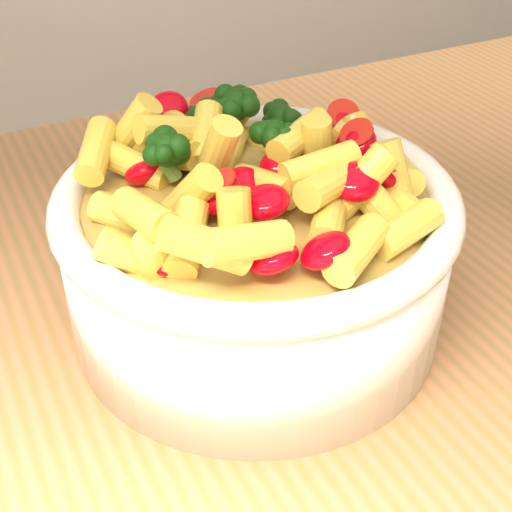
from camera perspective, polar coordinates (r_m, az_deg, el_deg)
name	(u,v)px	position (r m, az deg, el deg)	size (l,w,h in m)	color
table	(402,405)	(0.58, 11.61, -11.59)	(1.20, 0.80, 0.90)	#B7774E
serving_bowl	(256,254)	(0.45, 0.00, 0.14)	(0.24, 0.24, 0.11)	white
pasta_salad	(256,162)	(0.41, 0.00, 7.51)	(0.19, 0.19, 0.04)	#FFE650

